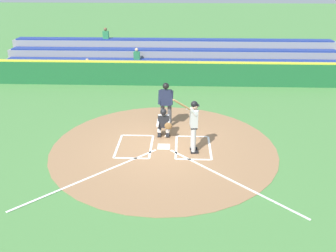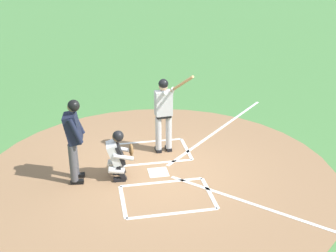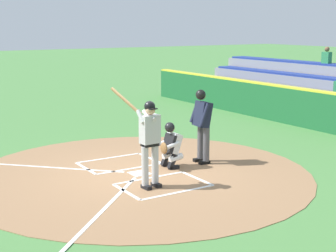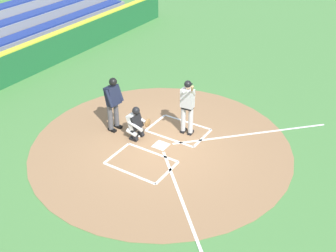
{
  "view_description": "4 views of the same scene",
  "coord_description": "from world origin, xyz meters",
  "views": [
    {
      "loc": [
        -0.61,
        11.38,
        5.84
      ],
      "look_at": [
        -0.17,
        0.38,
        0.99
      ],
      "focal_mm": 38.1,
      "sensor_mm": 36.0,
      "label": 1
    },
    {
      "loc": [
        8.59,
        -1.44,
        4.88
      ],
      "look_at": [
        -0.37,
        0.3,
        0.97
      ],
      "focal_mm": 47.09,
      "sensor_mm": 36.0,
      "label": 2
    },
    {
      "loc": [
        -10.12,
        5.59,
        3.42
      ],
      "look_at": [
        0.55,
        -1.13,
        0.93
      ],
      "focal_mm": 54.91,
      "sensor_mm": 36.0,
      "label": 3
    },
    {
      "loc": [
        8.98,
        5.91,
        7.29
      ],
      "look_at": [
        0.12,
        0.34,
        0.89
      ],
      "focal_mm": 44.93,
      "sensor_mm": 36.0,
      "label": 4
    }
  ],
  "objects": [
    {
      "name": "plate_umpire",
      "position": [
        -0.0,
        -1.79,
        1.08
      ],
      "size": [
        0.6,
        0.45,
        1.86
      ],
      "color": "#4C4C51",
      "rests_on": "ground"
    },
    {
      "name": "ground_plane",
      "position": [
        0.0,
        0.0,
        0.0
      ],
      "size": [
        120.0,
        120.0,
        0.0
      ],
      "primitive_type": "plane",
      "color": "#4C8442"
    },
    {
      "name": "baseball",
      "position": [
        -0.02,
        -0.84,
        0.04
      ],
      "size": [
        0.07,
        0.07,
        0.07
      ],
      "primitive_type": "sphere",
      "color": "white",
      "rests_on": "ground"
    },
    {
      "name": "home_plate_and_chalk",
      "position": [
        0.0,
        0.88,
        0.01
      ],
      "size": [
        7.93,
        4.91,
        0.01
      ],
      "color": "white",
      "rests_on": "dirt_circle"
    },
    {
      "name": "dirt_circle",
      "position": [
        0.0,
        0.0,
        0.01
      ],
      "size": [
        8.0,
        8.0,
        0.01
      ],
      "primitive_type": "cylinder",
      "color": "#99704C",
      "rests_on": "ground"
    },
    {
      "name": "catcher",
      "position": [
        0.04,
        -0.88,
        0.59
      ],
      "size": [
        0.59,
        0.61,
        1.13
      ],
      "color": "black",
      "rests_on": "ground"
    },
    {
      "name": "batter",
      "position": [
        -1.03,
        0.33,
        1.1
      ],
      "size": [
        0.9,
        0.78,
        2.13
      ],
      "color": "#BCBCBC",
      "rests_on": "ground"
    }
  ]
}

